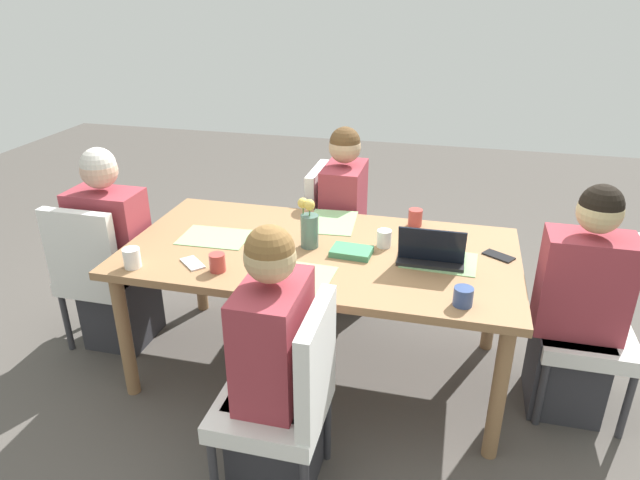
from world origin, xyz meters
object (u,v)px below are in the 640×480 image
at_px(coffee_mug_centre_left, 384,238).
at_px(flower_vase, 309,225).
at_px(coffee_mug_near_left, 132,258).
at_px(coffee_mug_far_left, 415,218).
at_px(person_head_right_left_mid, 114,260).
at_px(chair_far_right_near, 289,393).
at_px(chair_head_right_left_mid, 98,269).
at_px(phone_black, 499,256).
at_px(dining_table, 320,262).
at_px(chair_near_left_near, 334,227).
at_px(book_red_cover, 352,252).
at_px(person_near_left_near, 343,228).
at_px(phone_silver, 193,263).
at_px(chair_head_left_left_far, 586,314).
at_px(person_far_right_near, 275,376).
at_px(laptop_head_left_left_far, 431,254).
at_px(person_head_left_left_far, 577,316).
at_px(coffee_mug_centre_right, 463,297).
at_px(coffee_mug_near_right, 217,263).

bearing_deg(coffee_mug_centre_left, flower_vase, 13.88).
relative_size(coffee_mug_near_left, coffee_mug_far_left, 1.00).
distance_m(person_head_right_left_mid, chair_far_right_near, 1.55).
xyz_separation_m(chair_head_right_left_mid, phone_black, (-2.18, -0.19, 0.25)).
distance_m(dining_table, phone_black, 0.90).
relative_size(chair_near_left_near, book_red_cover, 4.50).
relative_size(chair_near_left_near, chair_far_right_near, 1.00).
xyz_separation_m(person_near_left_near, person_head_right_left_mid, (1.19, 0.78, 0.00)).
bearing_deg(phone_silver, chair_far_right_near, 3.07).
bearing_deg(person_near_left_near, coffee_mug_centre_left, 117.33).
height_order(chair_head_left_left_far, coffee_mug_far_left, chair_head_left_left_far).
relative_size(coffee_mug_far_left, phone_silver, 0.64).
bearing_deg(dining_table, chair_head_right_left_mid, 2.85).
bearing_deg(person_far_right_near, coffee_mug_centre_left, -109.56).
distance_m(flower_vase, laptop_head_left_left_far, 0.63).
distance_m(person_head_left_left_far, coffee_mug_centre_right, 0.74).
distance_m(person_near_left_near, coffee_mug_near_right, 1.23).
bearing_deg(phone_black, coffee_mug_near_left, -129.55).
xyz_separation_m(chair_head_left_left_far, coffee_mug_centre_right, (0.61, 0.48, 0.29)).
distance_m(chair_far_right_near, flower_vase, 0.93).
bearing_deg(coffee_mug_far_left, coffee_mug_near_left, 33.44).
bearing_deg(phone_silver, person_far_right_near, 3.07).
bearing_deg(chair_far_right_near, coffee_mug_near_left, -24.70).
distance_m(dining_table, laptop_head_left_left_far, 0.57).
bearing_deg(person_head_left_left_far, person_far_right_near, 31.70).
bearing_deg(dining_table, chair_near_left_near, -82.31).
distance_m(person_head_right_left_mid, person_far_right_near, 1.46).
bearing_deg(phone_black, chair_head_left_left_far, 28.54).
relative_size(person_far_right_near, laptop_head_left_left_far, 3.73).
bearing_deg(coffee_mug_far_left, person_head_right_left_mid, 13.86).
height_order(coffee_mug_far_left, phone_silver, coffee_mug_far_left).
bearing_deg(person_far_right_near, coffee_mug_near_right, -45.10).
height_order(person_head_right_left_mid, coffee_mug_near_left, person_head_right_left_mid).
relative_size(person_near_left_near, phone_black, 7.97).
relative_size(dining_table, chair_near_left_near, 2.21).
height_order(coffee_mug_centre_left, book_red_cover, coffee_mug_centre_left).
bearing_deg(chair_far_right_near, chair_head_left_left_far, -143.80).
bearing_deg(person_near_left_near, flower_vase, 88.41).
height_order(chair_head_left_left_far, person_far_right_near, person_far_right_near).
height_order(coffee_mug_near_left, coffee_mug_far_left, same).
bearing_deg(book_red_cover, chair_head_right_left_mid, 5.13).
distance_m(coffee_mug_far_left, book_red_cover, 0.53).
xyz_separation_m(person_head_right_left_mid, coffee_mug_far_left, (-1.67, -0.41, 0.27)).
relative_size(coffee_mug_near_left, book_red_cover, 0.48).
bearing_deg(person_head_right_left_mid, coffee_mug_near_right, 156.17).
distance_m(flower_vase, phone_black, 0.96).
bearing_deg(chair_far_right_near, person_head_left_left_far, -144.77).
distance_m(coffee_mug_near_right, phone_silver, 0.16).
distance_m(coffee_mug_near_left, coffee_mug_centre_right, 1.54).
xyz_separation_m(person_near_left_near, coffee_mug_centre_right, (-0.76, 1.18, 0.26)).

